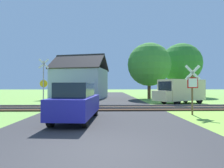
{
  "coord_description": "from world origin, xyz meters",
  "views": [
    {
      "loc": [
        0.22,
        -4.13,
        1.64
      ],
      "look_at": [
        0.5,
        9.47,
        1.8
      ],
      "focal_mm": 28.0,
      "sensor_mm": 36.0,
      "label": 1
    }
  ],
  "objects_px": {
    "tree_far": "(181,64)",
    "mail_truck": "(180,90)",
    "house": "(80,82)",
    "stop_sign_near": "(192,86)",
    "parked_car": "(77,102)",
    "tree_right": "(149,65)",
    "crossing_sign_far": "(44,80)"
  },
  "relations": [
    {
      "from": "stop_sign_near",
      "to": "parked_car",
      "type": "height_order",
      "value": "stop_sign_near"
    },
    {
      "from": "tree_far",
      "to": "tree_right",
      "type": "height_order",
      "value": "tree_far"
    },
    {
      "from": "crossing_sign_far",
      "to": "tree_right",
      "type": "bearing_deg",
      "value": 30.98
    },
    {
      "from": "tree_far",
      "to": "parked_car",
      "type": "relative_size",
      "value": 2.06
    },
    {
      "from": "crossing_sign_far",
      "to": "mail_truck",
      "type": "bearing_deg",
      "value": 1.12
    },
    {
      "from": "stop_sign_near",
      "to": "house",
      "type": "relative_size",
      "value": 0.36
    },
    {
      "from": "mail_truck",
      "to": "stop_sign_near",
      "type": "bearing_deg",
      "value": 137.31
    },
    {
      "from": "house",
      "to": "tree_right",
      "type": "bearing_deg",
      "value": 3.47
    },
    {
      "from": "house",
      "to": "mail_truck",
      "type": "height_order",
      "value": "house"
    },
    {
      "from": "house",
      "to": "tree_right",
      "type": "xyz_separation_m",
      "value": [
        9.15,
        -1.42,
        2.29
      ]
    },
    {
      "from": "tree_far",
      "to": "parked_car",
      "type": "distance_m",
      "value": 23.88
    },
    {
      "from": "parked_car",
      "to": "tree_right",
      "type": "bearing_deg",
      "value": 68.56
    },
    {
      "from": "tree_far",
      "to": "mail_truck",
      "type": "relative_size",
      "value": 1.62
    },
    {
      "from": "tree_right",
      "to": "tree_far",
      "type": "bearing_deg",
      "value": 39.51
    },
    {
      "from": "crossing_sign_far",
      "to": "stop_sign_near",
      "type": "bearing_deg",
      "value": -30.69
    },
    {
      "from": "stop_sign_near",
      "to": "tree_far",
      "type": "xyz_separation_m",
      "value": [
        6.89,
        17.96,
        3.6
      ]
    },
    {
      "from": "stop_sign_near",
      "to": "tree_far",
      "type": "relative_size",
      "value": 0.34
    },
    {
      "from": "crossing_sign_far",
      "to": "house",
      "type": "xyz_separation_m",
      "value": [
        1.63,
        8.98,
        -0.04
      ]
    },
    {
      "from": "stop_sign_near",
      "to": "house",
      "type": "bearing_deg",
      "value": -57.64
    },
    {
      "from": "crossing_sign_far",
      "to": "tree_far",
      "type": "distance_m",
      "value": 21.63
    },
    {
      "from": "crossing_sign_far",
      "to": "tree_far",
      "type": "bearing_deg",
      "value": 32.7
    },
    {
      "from": "crossing_sign_far",
      "to": "parked_car",
      "type": "bearing_deg",
      "value": -62.98
    },
    {
      "from": "house",
      "to": "tree_far",
      "type": "distance_m",
      "value": 16.29
    },
    {
      "from": "crossing_sign_far",
      "to": "tree_right",
      "type": "relative_size",
      "value": 0.55
    },
    {
      "from": "tree_right",
      "to": "mail_truck",
      "type": "xyz_separation_m",
      "value": [
        1.38,
        -6.46,
        -3.19
      ]
    },
    {
      "from": "tree_right",
      "to": "stop_sign_near",
      "type": "bearing_deg",
      "value": -92.34
    },
    {
      "from": "tree_far",
      "to": "mail_truck",
      "type": "distance_m",
      "value": 13.35
    },
    {
      "from": "tree_far",
      "to": "tree_right",
      "type": "xyz_separation_m",
      "value": [
        -6.37,
        -5.26,
        -0.83
      ]
    },
    {
      "from": "crossing_sign_far",
      "to": "house",
      "type": "bearing_deg",
      "value": 75.64
    },
    {
      "from": "house",
      "to": "parked_car",
      "type": "height_order",
      "value": "house"
    },
    {
      "from": "stop_sign_near",
      "to": "tree_right",
      "type": "bearing_deg",
      "value": -91.39
    },
    {
      "from": "crossing_sign_far",
      "to": "house",
      "type": "distance_m",
      "value": 9.13
    }
  ]
}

